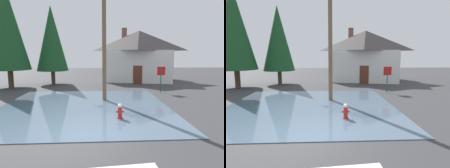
% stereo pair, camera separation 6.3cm
% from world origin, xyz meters
% --- Properties ---
extents(ground_plane, '(80.00, 80.00, 0.10)m').
position_xyz_m(ground_plane, '(0.00, 0.00, -0.05)').
color(ground_plane, '#38383A').
extents(flood_puddle, '(10.27, 9.97, 0.03)m').
position_xyz_m(flood_puddle, '(-0.33, 4.35, 0.02)').
color(flood_puddle, '#4C6075').
rests_on(flood_puddle, ground).
extents(fire_hydrant, '(0.40, 0.34, 0.79)m').
position_xyz_m(fire_hydrant, '(1.64, 1.91, 0.39)').
color(fire_hydrant, '#AD231E').
rests_on(fire_hydrant, ground).
extents(utility_pole, '(1.60, 0.28, 9.71)m').
position_xyz_m(utility_pole, '(0.95, 5.94, 5.04)').
color(utility_pole, brown).
rests_on(utility_pole, ground).
extents(stop_sign_far, '(0.76, 0.10, 2.22)m').
position_xyz_m(stop_sign_far, '(5.78, 8.58, 1.59)').
color(stop_sign_far, '#1E4C28').
rests_on(stop_sign_far, ground).
extents(house, '(9.42, 7.67, 6.58)m').
position_xyz_m(house, '(5.41, 16.51, 3.17)').
color(house, silver).
rests_on(house, ground).
extents(pine_tree_tall_left, '(3.92, 3.92, 9.80)m').
position_xyz_m(pine_tree_tall_left, '(-8.04, 11.75, 5.77)').
color(pine_tree_tall_left, '#4C3823').
rests_on(pine_tree_tall_left, ground).
extents(pine_tree_mid_left, '(3.32, 3.32, 8.29)m').
position_xyz_m(pine_tree_mid_left, '(-4.49, 13.86, 4.88)').
color(pine_tree_mid_left, '#4C3823').
rests_on(pine_tree_mid_left, ground).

